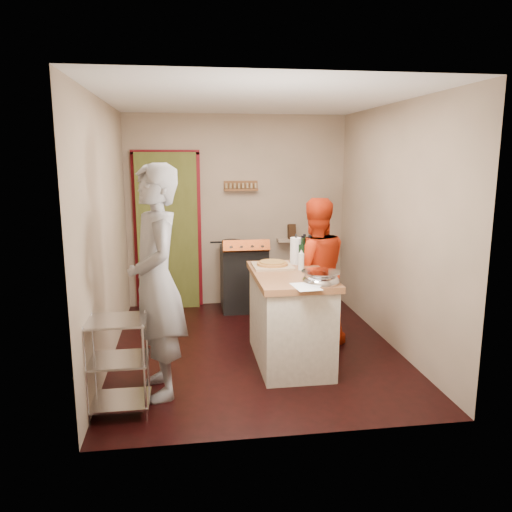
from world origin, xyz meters
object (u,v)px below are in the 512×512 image
at_px(stove, 244,277).
at_px(person_red, 314,271).
at_px(wire_shelving, 118,361).
at_px(person_stripe, 156,282).
at_px(island, 290,315).

distance_m(stove, person_red, 1.48).
bearing_deg(person_red, stove, -65.50).
height_order(wire_shelving, person_red, person_red).
height_order(stove, person_stripe, person_stripe).
relative_size(stove, island, 0.76).
bearing_deg(stove, wire_shelving, -116.85).
distance_m(stove, island, 1.83).
relative_size(wire_shelving, person_stripe, 0.40).
distance_m(wire_shelving, island, 1.78).
bearing_deg(person_red, wire_shelving, 32.83).
xyz_separation_m(stove, person_red, (0.63, -1.30, 0.36)).
distance_m(wire_shelving, person_stripe, 0.71).
distance_m(person_stripe, person_red, 1.95).
bearing_deg(island, person_stripe, -158.52).
bearing_deg(person_red, island, 52.94).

